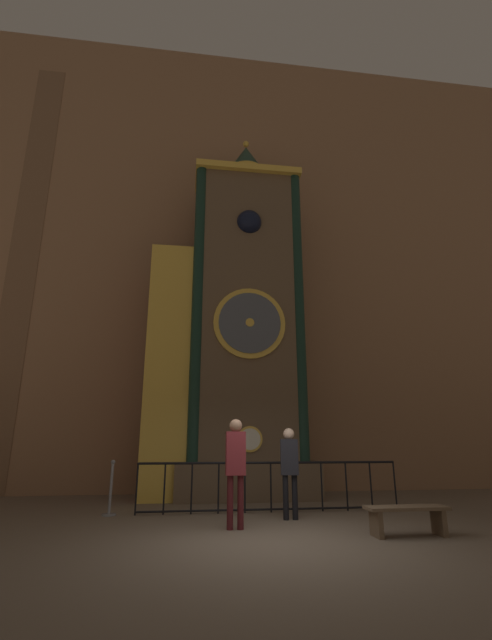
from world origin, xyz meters
name	(u,v)px	position (x,y,z in m)	size (l,w,h in m)	color
ground_plane	(274,542)	(0.00, 0.00, 0.00)	(28.00, 28.00, 0.00)	brown
cathedral_back_wall	(230,245)	(-0.09, 6.49, 7.92)	(24.00, 0.32, 15.87)	#936B4C
clock_tower	(233,325)	(-0.11, 4.94, 4.65)	(4.60, 1.81, 10.95)	brown
railing_fence	(271,484)	(0.49, 2.72, 0.56)	(5.63, 0.05, 1.02)	black
visitor_near	(236,461)	(-0.46, 1.00, 1.11)	(0.34, 0.23, 1.82)	#461518
visitor_far	(289,463)	(0.69, 1.79, 1.02)	(0.37, 0.28, 1.69)	black
stanchion_post	(110,497)	(-2.82, 2.77, 0.35)	(0.28, 0.28, 1.07)	gray
visitor_bench	(407,515)	(2.18, 0.11, 0.31)	(1.31, 0.40, 0.44)	brown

